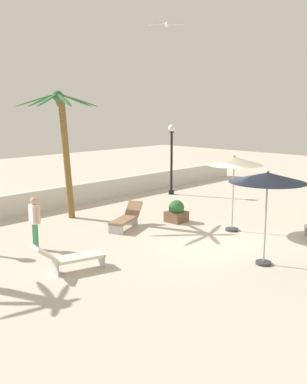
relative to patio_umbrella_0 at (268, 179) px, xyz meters
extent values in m
plane|color=beige|center=(0.41, 1.66, -2.44)|extent=(56.00, 56.00, 0.00)
cube|color=silver|center=(0.41, 10.26, -1.98)|extent=(25.20, 0.30, 0.91)
cylinder|color=#333338|center=(0.00, 0.00, -2.40)|extent=(0.44, 0.44, 0.08)
cylinder|color=#A5A5AD|center=(0.00, 0.00, -1.24)|extent=(0.05, 0.05, 2.39)
cone|color=black|center=(0.00, 0.00, 0.04)|extent=(2.11, 2.11, 0.27)
sphere|color=#99999E|center=(0.00, 0.00, 0.19)|extent=(0.08, 0.08, 0.08)
cylinder|color=#333338|center=(2.31, 2.60, -2.40)|extent=(0.47, 0.47, 0.08)
cylinder|color=#A5A5AD|center=(2.31, 2.60, -1.22)|extent=(0.05, 0.05, 2.43)
cone|color=#B7AD93|center=(2.31, 2.60, 0.08)|extent=(2.01, 2.01, 0.27)
sphere|color=#99999E|center=(2.31, 2.60, 0.24)|extent=(0.08, 0.08, 0.08)
cylinder|color=brown|center=(-0.64, 8.34, -0.05)|extent=(0.56, 0.25, 4.77)
sphere|color=#316437|center=(-0.94, 8.34, 2.33)|extent=(0.41, 0.41, 0.41)
ellipsoid|color=#316437|center=(-0.15, 8.28, 2.18)|extent=(1.55, 0.30, 0.54)
ellipsoid|color=#316437|center=(-0.48, 8.99, 2.18)|extent=(1.05, 1.37, 0.54)
ellipsoid|color=#316437|center=(-1.15, 9.11, 2.18)|extent=(0.58, 1.54, 0.54)
ellipsoid|color=#316437|center=(-1.62, 8.76, 2.18)|extent=(1.41, 0.99, 0.54)
ellipsoid|color=#316437|center=(-1.64, 7.95, 2.18)|extent=(1.45, 0.92, 0.54)
ellipsoid|color=#316437|center=(-1.19, 7.58, 2.18)|extent=(0.66, 1.53, 0.54)
ellipsoid|color=#316437|center=(-0.49, 7.68, 2.18)|extent=(1.04, 1.38, 0.54)
cylinder|color=black|center=(5.93, 8.67, -2.34)|extent=(0.28, 0.28, 0.20)
cylinder|color=black|center=(5.93, 8.67, -0.86)|extent=(0.12, 0.12, 3.15)
cylinder|color=black|center=(5.93, 8.67, 0.72)|extent=(0.22, 0.22, 0.06)
sphere|color=white|center=(5.93, 8.67, 0.90)|extent=(0.37, 0.37, 0.37)
cube|color=#B7B7BC|center=(-3.22, 3.25, -2.26)|extent=(0.19, 0.54, 0.35)
cube|color=#B7B7BC|center=(-4.47, 3.61, -2.26)|extent=(0.19, 0.54, 0.35)
cube|color=silver|center=(-3.84, 3.43, -2.09)|extent=(1.50, 0.91, 0.08)
cube|color=silver|center=(-4.70, 3.68, -1.83)|extent=(0.70, 0.68, 0.46)
cube|color=#B7B7BC|center=(-0.86, 5.26, -2.26)|extent=(0.25, 0.52, 0.35)
cube|color=#B7B7BC|center=(0.33, 5.77, -2.26)|extent=(0.25, 0.52, 0.35)
cube|color=#8C6B4C|center=(-0.27, 5.51, -2.09)|extent=(1.50, 1.05, 0.08)
cube|color=#8C6B4C|center=(0.59, 5.88, -1.86)|extent=(0.69, 0.71, 0.52)
cylinder|color=#3F8C59|center=(-3.67, 5.90, -2.02)|extent=(0.12, 0.12, 0.83)
cylinder|color=#3F8C59|center=(-3.70, 5.74, -2.02)|extent=(0.12, 0.12, 0.83)
cube|color=silver|center=(-3.68, 5.82, -1.31)|extent=(0.30, 0.40, 0.59)
sphere|color=tan|center=(-3.68, 5.82, -0.90)|extent=(0.23, 0.23, 0.23)
cylinder|color=tan|center=(-3.64, 6.05, -1.28)|extent=(0.08, 0.08, 0.53)
cylinder|color=tan|center=(-3.73, 5.58, -1.28)|extent=(0.08, 0.08, 0.53)
ellipsoid|color=white|center=(-1.59, 2.28, 4.04)|extent=(0.31, 0.31, 0.12)
sphere|color=white|center=(-1.47, 2.40, 4.07)|extent=(0.10, 0.10, 0.10)
cube|color=silver|center=(-1.76, 2.46, 4.06)|extent=(0.44, 0.45, 0.07)
cube|color=silver|center=(-1.42, 2.11, 4.06)|extent=(0.44, 0.45, 0.04)
cube|color=brown|center=(1.90, 4.86, -2.24)|extent=(0.70, 0.70, 0.40)
sphere|color=#2D6B33|center=(1.90, 4.86, -1.89)|extent=(0.60, 0.60, 0.60)
camera|label=1|loc=(-10.69, -5.90, 1.89)|focal=41.32mm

